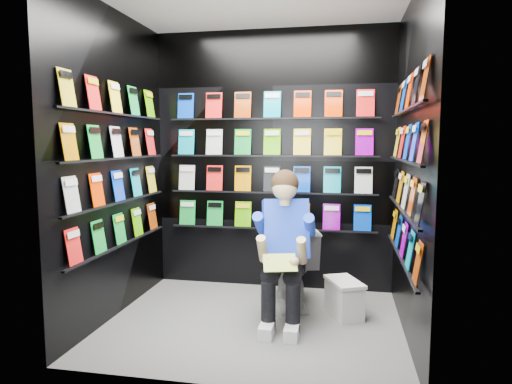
# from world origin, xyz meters

# --- Properties ---
(floor) EXTENTS (2.40, 2.40, 0.00)m
(floor) POSITION_xyz_m (0.00, 0.00, 0.00)
(floor) COLOR #61615E
(floor) RESTS_ON ground
(wall_back) EXTENTS (2.40, 0.04, 2.60)m
(wall_back) POSITION_xyz_m (0.00, 1.00, 1.30)
(wall_back) COLOR black
(wall_back) RESTS_ON floor
(wall_front) EXTENTS (2.40, 0.04, 2.60)m
(wall_front) POSITION_xyz_m (0.00, -1.00, 1.30)
(wall_front) COLOR black
(wall_front) RESTS_ON floor
(wall_left) EXTENTS (0.04, 2.00, 2.60)m
(wall_left) POSITION_xyz_m (-1.20, 0.00, 1.30)
(wall_left) COLOR black
(wall_left) RESTS_ON floor
(wall_right) EXTENTS (0.04, 2.00, 2.60)m
(wall_right) POSITION_xyz_m (1.20, 0.00, 1.30)
(wall_right) COLOR black
(wall_right) RESTS_ON floor
(comics_back) EXTENTS (2.10, 0.06, 1.37)m
(comics_back) POSITION_xyz_m (0.00, 0.97, 1.31)
(comics_back) COLOR #F53800
(comics_back) RESTS_ON wall_back
(comics_left) EXTENTS (0.06, 1.70, 1.37)m
(comics_left) POSITION_xyz_m (-1.17, 0.00, 1.31)
(comics_left) COLOR #F53800
(comics_left) RESTS_ON wall_left
(comics_right) EXTENTS (0.06, 1.70, 1.37)m
(comics_right) POSITION_xyz_m (1.17, 0.00, 1.31)
(comics_right) COLOR #F53800
(comics_right) RESTS_ON wall_right
(toilet) EXTENTS (0.60, 0.83, 0.73)m
(toilet) POSITION_xyz_m (0.25, 0.51, 0.37)
(toilet) COLOR white
(toilet) RESTS_ON floor
(longbox) EXTENTS (0.35, 0.43, 0.29)m
(longbox) POSITION_xyz_m (0.74, 0.30, 0.14)
(longbox) COLOR silver
(longbox) RESTS_ON floor
(longbox_lid) EXTENTS (0.37, 0.46, 0.03)m
(longbox_lid) POSITION_xyz_m (0.74, 0.30, 0.30)
(longbox_lid) COLOR silver
(longbox_lid) RESTS_ON longbox
(reader) EXTENTS (0.68, 0.84, 1.35)m
(reader) POSITION_xyz_m (0.25, 0.13, 0.76)
(reader) COLOR blue
(reader) RESTS_ON toilet
(held_comic) EXTENTS (0.28, 0.21, 0.11)m
(held_comic) POSITION_xyz_m (0.25, -0.22, 0.58)
(held_comic) COLOR green
(held_comic) RESTS_ON reader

